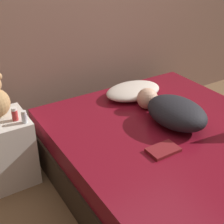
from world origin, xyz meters
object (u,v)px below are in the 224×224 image
at_px(person_lying, 173,111).
at_px(bottle_red, 15,114).
at_px(pillow, 133,91).
at_px(book, 163,150).
at_px(bottle_clear, 24,117).

relative_size(person_lying, bottle_red, 6.66).
relative_size(pillow, book, 2.46).
bearing_deg(pillow, bottle_clear, -175.66).
distance_m(person_lying, bottle_clear, 1.12).
bearing_deg(bottle_clear, pillow, 4.34).
xyz_separation_m(person_lying, bottle_clear, (-1.02, 0.46, 0.03)).
distance_m(bottle_clear, book, 1.02).
bearing_deg(bottle_clear, bottle_red, 123.54).
xyz_separation_m(bottle_clear, bottle_red, (-0.05, 0.07, 0.00)).
relative_size(bottle_clear, book, 0.44).
height_order(person_lying, book, person_lying).
relative_size(bottle_clear, bottle_red, 0.92).
relative_size(pillow, bottle_clear, 5.55).
bearing_deg(book, pillow, 68.31).
height_order(pillow, bottle_clear, bottle_clear).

